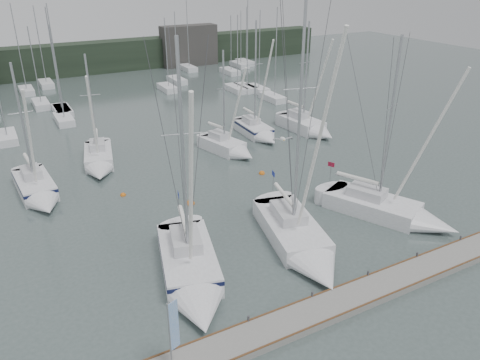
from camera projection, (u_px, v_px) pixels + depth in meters
name	position (u px, v px, depth m)	size (l,w,h in m)	color
ground	(299.00, 256.00, 29.74)	(160.00, 160.00, 0.00)	#475654
dock	(352.00, 298.00, 25.67)	(24.00, 2.00, 0.40)	slate
far_treeline	(85.00, 58.00, 78.07)	(90.00, 4.00, 5.00)	black
far_building_right	(189.00, 46.00, 83.87)	(10.00, 3.00, 7.00)	#3A3735
mast_forest	(113.00, 93.00, 65.16)	(52.19, 28.40, 14.84)	silver
sailboat_near_left	(192.00, 277.00, 26.67)	(5.51, 10.25, 14.84)	silver
sailboat_near_center	(303.00, 246.00, 29.69)	(5.50, 10.81, 17.49)	silver
sailboat_near_right	(399.00, 213.00, 33.62)	(6.71, 9.90, 13.89)	silver
sailboat_mid_a	(38.00, 192.00, 36.72)	(3.08, 8.13, 11.28)	silver
sailboat_mid_b	(99.00, 162.00, 42.27)	(4.06, 8.20, 10.77)	silver
sailboat_mid_c	(231.00, 149.00, 45.38)	(3.91, 6.95, 10.54)	silver
sailboat_mid_d	(259.00, 132.00, 49.78)	(2.73, 7.33, 12.63)	silver
sailboat_mid_e	(310.00, 128.00, 50.95)	(3.28, 7.98, 12.48)	silver
buoy_a	(191.00, 204.00, 36.16)	(0.66, 0.66, 0.66)	orange
buoy_b	(262.00, 174.00, 41.32)	(0.54, 0.54, 0.54)	orange
buoy_c	(123.00, 195.00, 37.46)	(0.46, 0.46, 0.46)	orange
dock_banner	(173.00, 330.00, 20.00)	(0.55, 0.24, 3.78)	#A3A6AB
seagull	(283.00, 139.00, 26.18)	(1.05, 0.51, 0.21)	white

